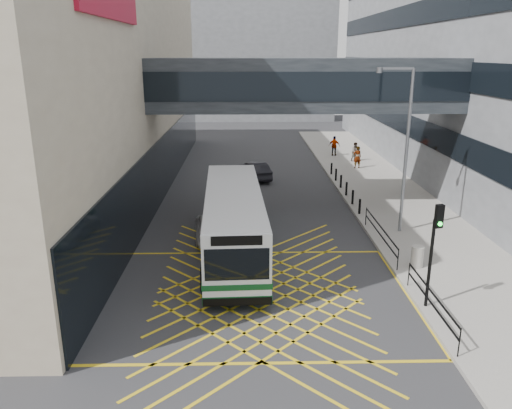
{
  "coord_description": "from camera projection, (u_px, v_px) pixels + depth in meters",
  "views": [
    {
      "loc": [
        -0.47,
        -17.93,
        9.3
      ],
      "look_at": [
        0.0,
        4.0,
        2.6
      ],
      "focal_mm": 35.0,
      "sensor_mm": 36.0,
      "label": 1
    }
  ],
  "objects": [
    {
      "name": "pavement",
      "position": [
        383.0,
        192.0,
        34.37
      ],
      "size": [
        6.0,
        54.0,
        0.16
      ],
      "primitive_type": "cube",
      "color": "gray",
      "rests_on": "ground"
    },
    {
      "name": "pedestrian_c",
      "position": [
        334.0,
        146.0,
        45.88
      ],
      "size": [
        1.18,
        0.85,
        1.81
      ],
      "primitive_type": "imported",
      "rotation": [
        0.0,
        0.0,
        2.79
      ],
      "color": "gray",
      "rests_on": "pavement"
    },
    {
      "name": "skybridge",
      "position": [
        304.0,
        85.0,
        29.21
      ],
      "size": [
        20.0,
        4.1,
        3.0
      ],
      "color": "#292E34",
      "rests_on": "ground"
    },
    {
      "name": "car_dark",
      "position": [
        255.0,
        170.0,
        38.09
      ],
      "size": [
        2.88,
        4.57,
        1.33
      ],
      "primitive_type": "imported",
      "rotation": [
        0.0,
        0.0,
        3.45
      ],
      "color": "black",
      "rests_on": "ground"
    },
    {
      "name": "bollards",
      "position": [
        344.0,
        185.0,
        34.16
      ],
      "size": [
        0.14,
        10.14,
        0.9
      ],
      "color": "black",
      "rests_on": "pavement"
    },
    {
      "name": "bus",
      "position": [
        234.0,
        221.0,
        23.5
      ],
      "size": [
        3.19,
        11.44,
        3.18
      ],
      "rotation": [
        0.0,
        0.0,
        0.04
      ],
      "color": "silver",
      "rests_on": "ground"
    },
    {
      "name": "traffic_light",
      "position": [
        434.0,
        241.0,
        17.92
      ],
      "size": [
        0.31,
        0.48,
        4.05
      ],
      "rotation": [
        0.0,
        0.0,
        0.22
      ],
      "color": "black",
      "rests_on": "pavement"
    },
    {
      "name": "car_silver",
      "position": [
        254.0,
        168.0,
        39.01
      ],
      "size": [
        2.0,
        4.16,
        1.26
      ],
      "primitive_type": "imported",
      "rotation": [
        0.0,
        0.0,
        3.07
      ],
      "color": "gray",
      "rests_on": "ground"
    },
    {
      "name": "box_junction",
      "position": [
        258.0,
        296.0,
        19.87
      ],
      "size": [
        12.0,
        9.0,
        0.01
      ],
      "color": "gold",
      "rests_on": "ground"
    },
    {
      "name": "litter_bin",
      "position": [
        417.0,
        256.0,
        22.11
      ],
      "size": [
        0.55,
        0.55,
        0.95
      ],
      "primitive_type": "cylinder",
      "color": "#ADA89E",
      "rests_on": "pavement"
    },
    {
      "name": "ground",
      "position": [
        258.0,
        296.0,
        19.87
      ],
      "size": [
        120.0,
        120.0,
        0.0
      ],
      "primitive_type": "plane",
      "color": "#333335"
    },
    {
      "name": "pedestrian_b",
      "position": [
        356.0,
        152.0,
        43.62
      ],
      "size": [
        0.92,
        0.77,
        1.64
      ],
      "primitive_type": "imported",
      "rotation": [
        0.0,
        0.0,
        0.47
      ],
      "color": "gray",
      "rests_on": "pavement"
    },
    {
      "name": "building_far",
      "position": [
        235.0,
        55.0,
        74.57
      ],
      "size": [
        28.0,
        16.0,
        18.0
      ],
      "primitive_type": "cube",
      "color": "gray",
      "rests_on": "ground"
    },
    {
      "name": "street_lamp",
      "position": [
        404.0,
        142.0,
        25.28
      ],
      "size": [
        1.91,
        0.3,
        8.45
      ],
      "rotation": [
        0.0,
        0.0,
        0.01
      ],
      "color": "slate",
      "rests_on": "pavement"
    },
    {
      "name": "car_white",
      "position": [
        211.0,
        225.0,
        25.86
      ],
      "size": [
        2.27,
        4.59,
        1.41
      ],
      "primitive_type": "imported",
      "rotation": [
        0.0,
        0.0,
        3.25
      ],
      "color": "#BCBCBE",
      "rests_on": "ground"
    },
    {
      "name": "kerb_railings",
      "position": [
        400.0,
        257.0,
        21.44
      ],
      "size": [
        0.05,
        12.54,
        1.0
      ],
      "color": "black",
      "rests_on": "pavement"
    },
    {
      "name": "pedestrian_a",
      "position": [
        357.0,
        157.0,
        40.91
      ],
      "size": [
        0.79,
        0.62,
        1.81
      ],
      "primitive_type": "imported",
      "rotation": [
        0.0,
        0.0,
        3.3
      ],
      "color": "gray",
      "rests_on": "pavement"
    }
  ]
}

